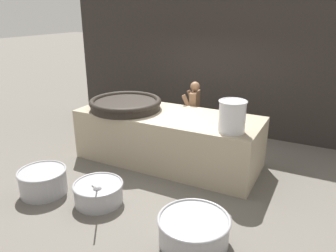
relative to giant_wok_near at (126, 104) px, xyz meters
name	(u,v)px	position (x,y,z in m)	size (l,w,h in m)	color
ground_plane	(168,161)	(0.93, 0.12, -1.16)	(60.00, 60.00, 0.00)	#666059
back_wall	(211,66)	(0.93, 2.50, 0.49)	(8.06, 0.24, 3.30)	#2D2826
hearth_platform	(168,138)	(0.93, 0.12, -0.64)	(3.71, 1.45, 1.05)	tan
giant_wok_near	(126,104)	(0.00, 0.00, 0.00)	(1.50, 1.50, 0.22)	black
stock_pot	(232,116)	(2.36, -0.29, 0.17)	(0.48, 0.48, 0.55)	silver
cook	(194,112)	(1.08, 1.12, -0.34)	(0.40, 0.59, 1.52)	brown
prep_bowl_vegetables	(99,192)	(0.63, -1.78, -0.97)	(0.83, 0.97, 0.69)	#9E9EA3
prep_bowl_meat	(194,229)	(2.41, -1.98, -0.95)	(1.00, 1.00, 0.39)	#9E9EA3
prep_bowl_extra	(43,180)	(-0.40, -1.99, -0.92)	(0.82, 0.82, 0.44)	#9E9EA3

